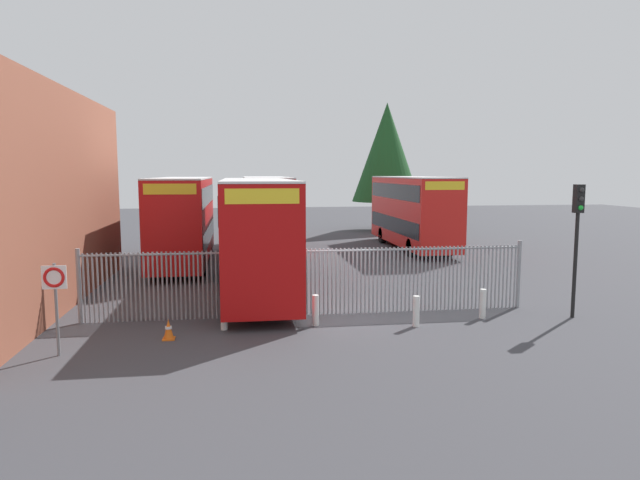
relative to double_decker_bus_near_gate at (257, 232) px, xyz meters
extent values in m
plane|color=#3D3D42|center=(2.52, 4.48, -2.42)|extent=(100.00, 100.00, 0.00)
cylinder|color=gray|center=(-5.60, -3.52, -1.32)|extent=(0.06, 0.06, 2.20)
cylinder|color=gray|center=(-5.47, -3.52, -1.32)|extent=(0.06, 0.06, 2.20)
cylinder|color=gray|center=(-5.33, -3.52, -1.32)|extent=(0.06, 0.06, 2.20)
cylinder|color=gray|center=(-5.19, -3.52, -1.32)|extent=(0.06, 0.06, 2.20)
cylinder|color=gray|center=(-5.05, -3.52, -1.32)|extent=(0.06, 0.06, 2.20)
cylinder|color=gray|center=(-4.91, -3.52, -1.32)|extent=(0.06, 0.06, 2.20)
cylinder|color=gray|center=(-4.77, -3.52, -1.32)|extent=(0.06, 0.06, 2.20)
cylinder|color=gray|center=(-4.63, -3.52, -1.32)|extent=(0.06, 0.06, 2.20)
cylinder|color=gray|center=(-4.49, -3.52, -1.32)|extent=(0.06, 0.06, 2.20)
cylinder|color=gray|center=(-4.35, -3.52, -1.32)|extent=(0.06, 0.06, 2.20)
cylinder|color=gray|center=(-4.21, -3.52, -1.32)|extent=(0.06, 0.06, 2.20)
cylinder|color=gray|center=(-4.07, -3.52, -1.32)|extent=(0.06, 0.06, 2.20)
cylinder|color=gray|center=(-3.93, -3.52, -1.32)|extent=(0.06, 0.06, 2.20)
cylinder|color=gray|center=(-3.79, -3.52, -1.32)|extent=(0.06, 0.06, 2.20)
cylinder|color=gray|center=(-3.65, -3.52, -1.32)|extent=(0.06, 0.06, 2.20)
cylinder|color=gray|center=(-3.51, -3.52, -1.32)|extent=(0.06, 0.06, 2.20)
cylinder|color=gray|center=(-3.37, -3.52, -1.32)|extent=(0.06, 0.06, 2.20)
cylinder|color=gray|center=(-3.23, -3.52, -1.32)|extent=(0.06, 0.06, 2.20)
cylinder|color=gray|center=(-3.09, -3.52, -1.32)|extent=(0.06, 0.06, 2.20)
cylinder|color=gray|center=(-2.96, -3.52, -1.32)|extent=(0.06, 0.06, 2.20)
cylinder|color=gray|center=(-2.82, -3.52, -1.32)|extent=(0.06, 0.06, 2.20)
cylinder|color=gray|center=(-2.68, -3.52, -1.32)|extent=(0.06, 0.06, 2.20)
cylinder|color=gray|center=(-2.54, -3.52, -1.32)|extent=(0.06, 0.06, 2.20)
cylinder|color=gray|center=(-2.40, -3.52, -1.32)|extent=(0.06, 0.06, 2.20)
cylinder|color=gray|center=(-2.26, -3.52, -1.32)|extent=(0.06, 0.06, 2.20)
cylinder|color=gray|center=(-2.12, -3.52, -1.32)|extent=(0.06, 0.06, 2.20)
cylinder|color=gray|center=(-1.98, -3.52, -1.32)|extent=(0.06, 0.06, 2.20)
cylinder|color=gray|center=(-1.84, -3.52, -1.32)|extent=(0.06, 0.06, 2.20)
cylinder|color=gray|center=(-1.70, -3.52, -1.32)|extent=(0.06, 0.06, 2.20)
cylinder|color=gray|center=(-1.56, -3.52, -1.32)|extent=(0.06, 0.06, 2.20)
cylinder|color=gray|center=(-1.42, -3.52, -1.32)|extent=(0.06, 0.06, 2.20)
cylinder|color=gray|center=(-1.28, -3.52, -1.32)|extent=(0.06, 0.06, 2.20)
cylinder|color=gray|center=(-1.14, -3.52, -1.32)|extent=(0.06, 0.06, 2.20)
cylinder|color=gray|center=(-1.00, -3.52, -1.32)|extent=(0.06, 0.06, 2.20)
cylinder|color=gray|center=(-0.86, -3.52, -1.32)|extent=(0.06, 0.06, 2.20)
cylinder|color=gray|center=(-0.72, -3.52, -1.32)|extent=(0.06, 0.06, 2.20)
cylinder|color=gray|center=(-0.59, -3.52, -1.32)|extent=(0.06, 0.06, 2.20)
cylinder|color=gray|center=(-0.45, -3.52, -1.32)|extent=(0.06, 0.06, 2.20)
cylinder|color=gray|center=(-0.31, -3.52, -1.32)|extent=(0.06, 0.06, 2.20)
cylinder|color=gray|center=(-0.17, -3.52, -1.32)|extent=(0.06, 0.06, 2.20)
cylinder|color=gray|center=(-0.03, -3.52, -1.32)|extent=(0.06, 0.06, 2.20)
cylinder|color=gray|center=(0.11, -3.52, -1.32)|extent=(0.06, 0.06, 2.20)
cylinder|color=gray|center=(0.25, -3.52, -1.32)|extent=(0.06, 0.06, 2.20)
cylinder|color=gray|center=(0.39, -3.52, -1.32)|extent=(0.06, 0.06, 2.20)
cylinder|color=gray|center=(0.53, -3.52, -1.32)|extent=(0.06, 0.06, 2.20)
cylinder|color=gray|center=(0.67, -3.52, -1.32)|extent=(0.06, 0.06, 2.20)
cylinder|color=gray|center=(0.81, -3.52, -1.32)|extent=(0.06, 0.06, 2.20)
cylinder|color=gray|center=(0.95, -3.52, -1.32)|extent=(0.06, 0.06, 2.20)
cylinder|color=gray|center=(1.09, -3.52, -1.32)|extent=(0.06, 0.06, 2.20)
cylinder|color=gray|center=(1.23, -3.52, -1.32)|extent=(0.06, 0.06, 2.20)
cylinder|color=gray|center=(1.37, -3.52, -1.32)|extent=(0.06, 0.06, 2.20)
cylinder|color=gray|center=(1.51, -3.52, -1.32)|extent=(0.06, 0.06, 2.20)
cylinder|color=gray|center=(1.65, -3.52, -1.32)|extent=(0.06, 0.06, 2.20)
cylinder|color=gray|center=(1.79, -3.52, -1.32)|extent=(0.06, 0.06, 2.20)
cylinder|color=gray|center=(1.92, -3.52, -1.32)|extent=(0.06, 0.06, 2.20)
cylinder|color=gray|center=(2.06, -3.52, -1.32)|extent=(0.06, 0.06, 2.20)
cylinder|color=gray|center=(2.20, -3.52, -1.32)|extent=(0.06, 0.06, 2.20)
cylinder|color=gray|center=(2.34, -3.52, -1.32)|extent=(0.06, 0.06, 2.20)
cylinder|color=gray|center=(2.48, -3.52, -1.32)|extent=(0.06, 0.06, 2.20)
cylinder|color=gray|center=(2.62, -3.52, -1.32)|extent=(0.06, 0.06, 2.20)
cylinder|color=gray|center=(2.76, -3.52, -1.32)|extent=(0.06, 0.06, 2.20)
cylinder|color=gray|center=(2.90, -3.52, -1.32)|extent=(0.06, 0.06, 2.20)
cylinder|color=gray|center=(3.04, -3.52, -1.32)|extent=(0.06, 0.06, 2.20)
cylinder|color=gray|center=(3.18, -3.52, -1.32)|extent=(0.06, 0.06, 2.20)
cylinder|color=gray|center=(3.32, -3.52, -1.32)|extent=(0.06, 0.06, 2.20)
cylinder|color=gray|center=(3.46, -3.52, -1.32)|extent=(0.06, 0.06, 2.20)
cylinder|color=gray|center=(3.60, -3.52, -1.32)|extent=(0.06, 0.06, 2.20)
cylinder|color=gray|center=(3.74, -3.52, -1.32)|extent=(0.06, 0.06, 2.20)
cylinder|color=gray|center=(3.88, -3.52, -1.32)|extent=(0.06, 0.06, 2.20)
cylinder|color=gray|center=(4.02, -3.52, -1.32)|extent=(0.06, 0.06, 2.20)
cylinder|color=gray|center=(4.16, -3.52, -1.32)|extent=(0.06, 0.06, 2.20)
cylinder|color=gray|center=(4.30, -3.52, -1.32)|extent=(0.06, 0.06, 2.20)
cylinder|color=gray|center=(4.43, -3.52, -1.32)|extent=(0.06, 0.06, 2.20)
cylinder|color=gray|center=(4.57, -3.52, -1.32)|extent=(0.06, 0.06, 2.20)
cylinder|color=gray|center=(4.71, -3.52, -1.32)|extent=(0.06, 0.06, 2.20)
cylinder|color=gray|center=(4.85, -3.52, -1.32)|extent=(0.06, 0.06, 2.20)
cylinder|color=gray|center=(4.99, -3.52, -1.32)|extent=(0.06, 0.06, 2.20)
cylinder|color=gray|center=(5.13, -3.52, -1.32)|extent=(0.06, 0.06, 2.20)
cylinder|color=gray|center=(5.27, -3.52, -1.32)|extent=(0.06, 0.06, 2.20)
cylinder|color=gray|center=(5.41, -3.52, -1.32)|extent=(0.06, 0.06, 2.20)
cylinder|color=gray|center=(5.55, -3.52, -1.32)|extent=(0.06, 0.06, 2.20)
cylinder|color=gray|center=(5.69, -3.52, -1.32)|extent=(0.06, 0.06, 2.20)
cylinder|color=gray|center=(5.83, -3.52, -1.32)|extent=(0.06, 0.06, 2.20)
cylinder|color=gray|center=(5.97, -3.52, -1.32)|extent=(0.06, 0.06, 2.20)
cylinder|color=gray|center=(6.11, -3.52, -1.32)|extent=(0.06, 0.06, 2.20)
cylinder|color=gray|center=(6.25, -3.52, -1.32)|extent=(0.06, 0.06, 2.20)
cylinder|color=gray|center=(6.39, -3.52, -1.32)|extent=(0.06, 0.06, 2.20)
cylinder|color=gray|center=(6.53, -3.52, -1.32)|extent=(0.06, 0.06, 2.20)
cylinder|color=gray|center=(6.67, -3.52, -1.32)|extent=(0.06, 0.06, 2.20)
cylinder|color=gray|center=(6.81, -3.52, -1.32)|extent=(0.06, 0.06, 2.20)
cylinder|color=gray|center=(6.94, -3.52, -1.32)|extent=(0.06, 0.06, 2.20)
cylinder|color=gray|center=(7.08, -3.52, -1.32)|extent=(0.06, 0.06, 2.20)
cylinder|color=gray|center=(7.22, -3.52, -1.32)|extent=(0.06, 0.06, 2.20)
cylinder|color=gray|center=(7.36, -3.52, -1.32)|extent=(0.06, 0.06, 2.20)
cylinder|color=gray|center=(7.50, -3.52, -1.32)|extent=(0.06, 0.06, 2.20)
cylinder|color=gray|center=(7.64, -3.52, -1.32)|extent=(0.06, 0.06, 2.20)
cylinder|color=gray|center=(7.78, -3.52, -1.32)|extent=(0.06, 0.06, 2.20)
cylinder|color=gray|center=(7.92, -3.52, -1.32)|extent=(0.06, 0.06, 2.20)
cylinder|color=gray|center=(8.06, -3.52, -1.32)|extent=(0.06, 0.06, 2.20)
cylinder|color=gray|center=(8.20, -3.52, -1.32)|extent=(0.06, 0.06, 2.20)
cylinder|color=gray|center=(8.34, -3.52, -1.32)|extent=(0.06, 0.06, 2.20)
cylinder|color=gray|center=(8.48, -3.52, -1.32)|extent=(0.06, 0.06, 2.20)
cylinder|color=gray|center=(8.62, -3.52, -1.32)|extent=(0.06, 0.06, 2.20)
cylinder|color=gray|center=(8.76, -3.52, -1.32)|extent=(0.06, 0.06, 2.20)
cylinder|color=gray|center=(8.90, -3.52, -1.32)|extent=(0.06, 0.06, 2.20)
cylinder|color=gray|center=(1.65, -3.52, -0.30)|extent=(14.50, 0.07, 0.07)
cylinder|color=gray|center=(-5.60, -3.52, -1.25)|extent=(0.14, 0.14, 2.35)
cylinder|color=gray|center=(8.90, -3.52, -1.25)|extent=(0.14, 0.14, 2.35)
cube|color=#B70C0C|center=(0.00, 0.01, -0.07)|extent=(2.50, 10.80, 4.00)
cube|color=black|center=(0.00, 0.01, -0.87)|extent=(2.54, 10.37, 0.90)
cube|color=black|center=(0.00, 0.01, 1.13)|extent=(2.54, 10.37, 0.90)
cube|color=yellow|center=(0.00, -5.34, 1.58)|extent=(2.12, 0.12, 0.44)
cube|color=silver|center=(0.00, 0.01, 1.96)|extent=(2.50, 10.80, 0.08)
cylinder|color=black|center=(-1.10, -3.34, -1.90)|extent=(0.30, 1.04, 1.04)
cylinder|color=black|center=(1.10, -3.34, -1.90)|extent=(0.30, 1.04, 1.04)
cylinder|color=black|center=(-1.10, 2.98, -1.90)|extent=(0.30, 1.04, 1.04)
cylinder|color=black|center=(1.10, 2.98, -1.90)|extent=(0.30, 1.04, 1.04)
cube|color=red|center=(-3.44, 7.58, -0.07)|extent=(2.50, 10.80, 4.00)
cube|color=black|center=(-3.44, 7.58, -0.87)|extent=(2.54, 10.37, 0.90)
cube|color=black|center=(-3.44, 7.58, 1.13)|extent=(2.54, 10.37, 0.90)
cube|color=yellow|center=(-3.44, 2.23, 1.58)|extent=(2.12, 0.12, 0.44)
cube|color=silver|center=(-3.44, 7.58, 1.96)|extent=(2.50, 10.80, 0.08)
cylinder|color=black|center=(-4.54, 4.24, -1.90)|extent=(0.30, 1.04, 1.04)
cylinder|color=black|center=(-2.34, 4.24, -1.90)|extent=(0.30, 1.04, 1.04)
cylinder|color=black|center=(-4.54, 10.55, -1.90)|extent=(0.30, 1.04, 1.04)
cylinder|color=black|center=(-2.34, 10.55, -1.90)|extent=(0.30, 1.04, 1.04)
cube|color=red|center=(9.90, 11.75, -0.07)|extent=(2.50, 10.80, 4.00)
cube|color=black|center=(9.90, 11.75, -0.87)|extent=(2.54, 10.37, 0.90)
cube|color=black|center=(9.90, 11.75, 1.13)|extent=(2.54, 10.37, 0.90)
cube|color=yellow|center=(9.90, 6.40, 1.58)|extent=(2.12, 0.12, 0.44)
cube|color=silver|center=(9.90, 11.75, 1.96)|extent=(2.50, 10.80, 0.08)
cylinder|color=black|center=(8.80, 8.41, -1.90)|extent=(0.30, 1.04, 1.04)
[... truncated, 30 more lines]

